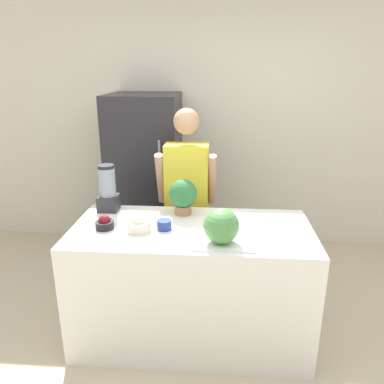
% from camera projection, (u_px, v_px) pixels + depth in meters
% --- Properties ---
extents(ground_plane, '(14.00, 14.00, 0.00)m').
position_uv_depth(ground_plane, '(187.00, 373.00, 2.52)').
color(ground_plane, beige).
extents(wall_back, '(8.00, 0.06, 2.60)m').
position_uv_depth(wall_back, '(203.00, 130.00, 4.12)').
color(wall_back, silver).
rests_on(wall_back, ground_plane).
extents(counter_island, '(1.68, 0.80, 0.89)m').
position_uv_depth(counter_island, '(192.00, 283.00, 2.76)').
color(counter_island, white).
rests_on(counter_island, ground_plane).
extents(refrigerator, '(0.70, 0.75, 1.71)m').
position_uv_depth(refrigerator, '(146.00, 178.00, 3.91)').
color(refrigerator, '#232328').
rests_on(refrigerator, ground_plane).
extents(person, '(0.51, 0.26, 1.65)m').
position_uv_depth(person, '(187.00, 201.00, 3.25)').
color(person, '#333338').
rests_on(person, ground_plane).
extents(cutting_board, '(0.39, 0.26, 0.01)m').
position_uv_depth(cutting_board, '(224.00, 242.00, 2.38)').
color(cutting_board, white).
rests_on(cutting_board, counter_island).
extents(watermelon, '(0.23, 0.23, 0.23)m').
position_uv_depth(watermelon, '(221.00, 226.00, 2.33)').
color(watermelon, '#4C8C47').
rests_on(watermelon, cutting_board).
extents(bowl_cherries, '(0.13, 0.13, 0.10)m').
position_uv_depth(bowl_cherries, '(105.00, 223.00, 2.59)').
color(bowl_cherries, black).
rests_on(bowl_cherries, counter_island).
extents(bowl_cream, '(0.16, 0.16, 0.12)m').
position_uv_depth(bowl_cream, '(139.00, 224.00, 2.55)').
color(bowl_cream, beige).
rests_on(bowl_cream, counter_island).
extents(bowl_small_blue, '(0.10, 0.10, 0.07)m').
position_uv_depth(bowl_small_blue, '(164.00, 225.00, 2.58)').
color(bowl_small_blue, navy).
rests_on(bowl_small_blue, counter_island).
extents(blender, '(0.15, 0.15, 0.36)m').
position_uv_depth(blender, '(108.00, 189.00, 2.88)').
color(blender, '#28282D').
rests_on(blender, counter_island).
extents(potted_plant, '(0.21, 0.21, 0.27)m').
position_uv_depth(potted_plant, '(183.00, 195.00, 2.82)').
color(potted_plant, '#996647').
rests_on(potted_plant, counter_island).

